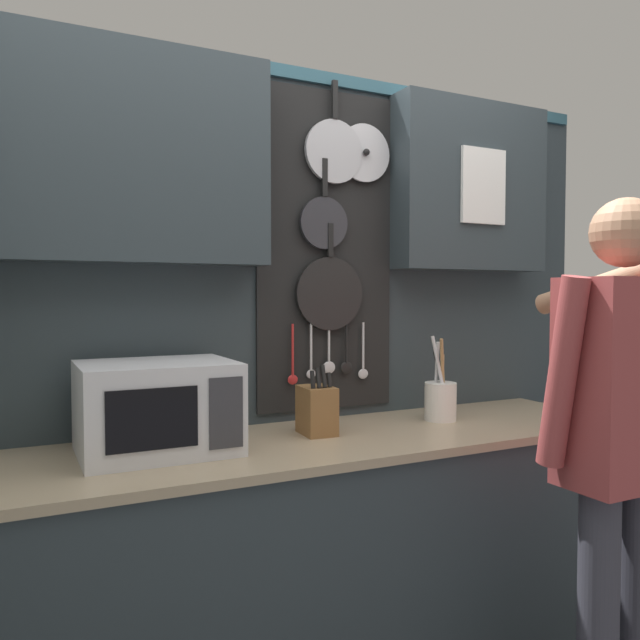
% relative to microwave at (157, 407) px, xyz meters
% --- Properties ---
extents(base_cabinet_counter, '(2.35, 0.66, 0.91)m').
position_rel_microwave_xyz_m(base_cabinet_counter, '(0.63, -0.06, -0.60)').
color(base_cabinet_counter, '#2D383D').
rests_on(base_cabinet_counter, ground_plane).
extents(back_wall_unit, '(2.92, 0.22, 2.30)m').
position_rel_microwave_xyz_m(back_wall_unit, '(0.62, 0.24, 0.42)').
color(back_wall_unit, '#2D383D').
rests_on(back_wall_unit, ground_plane).
extents(microwave, '(0.48, 0.39, 0.29)m').
position_rel_microwave_xyz_m(microwave, '(0.00, 0.00, 0.00)').
color(microwave, silver).
rests_on(microwave, base_cabinet_counter).
extents(knife_block, '(0.12, 0.16, 0.25)m').
position_rel_microwave_xyz_m(knife_block, '(0.57, 0.00, -0.06)').
color(knife_block, brown).
rests_on(knife_block, base_cabinet_counter).
extents(utensil_crock, '(0.13, 0.13, 0.34)m').
position_rel_microwave_xyz_m(utensil_crock, '(1.13, 0.00, -0.06)').
color(utensil_crock, white).
rests_on(utensil_crock, base_cabinet_counter).
extents(person, '(0.54, 0.66, 1.70)m').
position_rel_microwave_xyz_m(person, '(1.24, -0.73, -0.04)').
color(person, '#383842').
rests_on(person, ground_plane).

